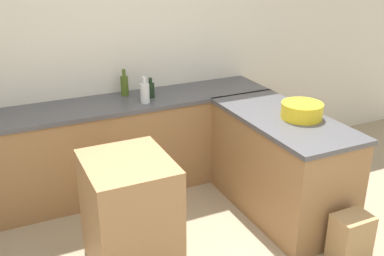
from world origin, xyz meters
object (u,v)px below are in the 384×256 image
Objects in this scene: wine_bottle_dark at (151,90)px; olive_oil_bottle at (124,85)px; island_table at (130,216)px; mixing_bowl at (302,111)px; paper_bag at (350,239)px; vinegar_bottle_clear at (145,92)px.

olive_oil_bottle is at bearing 140.75° from wine_bottle_dark.
island_table is 2.55× the size of mixing_bowl.
olive_oil_bottle is at bearing 118.96° from paper_bag.
island_table is 4.61× the size of wine_bottle_dark.
wine_bottle_dark is (0.21, -0.17, -0.03)m from olive_oil_bottle.
olive_oil_bottle is 0.32m from vinegar_bottle_clear.
mixing_bowl is at bearing -41.53° from vinegar_bottle_clear.
vinegar_bottle_clear is 2.17m from paper_bag.
mixing_bowl is at bearing 85.86° from paper_bag.
olive_oil_bottle is at bearing 133.30° from mixing_bowl.
vinegar_bottle_clear is 0.61× the size of paper_bag.
olive_oil_bottle is 1.34× the size of wine_bottle_dark.
wine_bottle_dark is (0.62, 1.19, 0.55)m from island_table.
mixing_bowl is 1.34× the size of olive_oil_bottle.
mixing_bowl is 1.81× the size of wine_bottle_dark.
vinegar_bottle_clear is (0.10, -0.30, -0.00)m from olive_oil_bottle.
vinegar_bottle_clear is at bearing 63.92° from island_table.
wine_bottle_dark reaches higher than island_table.
wine_bottle_dark is 2.22m from paper_bag.
island_table is 1.31m from vinegar_bottle_clear.
mixing_bowl is at bearing 3.81° from island_table.
island_table is at bearing -176.19° from mixing_bowl.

